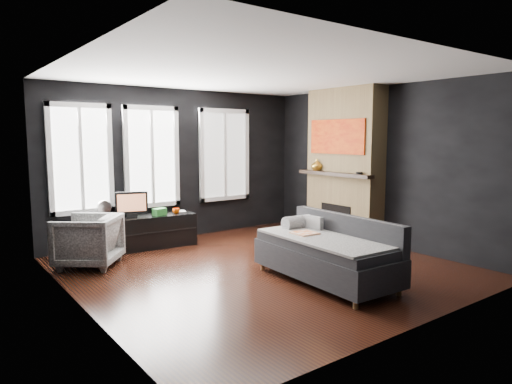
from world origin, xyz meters
TOP-DOWN VIEW (x-y plane):
  - floor at (0.00, 0.00)m, footprint 5.00×5.00m
  - ceiling at (0.00, 0.00)m, footprint 5.00×5.00m
  - wall_back at (0.00, 2.50)m, footprint 5.00×0.02m
  - wall_left at (-2.50, 0.00)m, footprint 0.02×5.00m
  - wall_right at (2.50, 0.00)m, footprint 0.02×5.00m
  - windows at (-0.45, 2.46)m, footprint 4.00×0.16m
  - fireplace at (2.30, 0.60)m, footprint 0.70×1.62m
  - sofa at (0.27, -0.96)m, footprint 1.06×1.99m
  - stripe_pillow at (0.51, -0.48)m, footprint 0.09×0.32m
  - armchair at (-1.95, 1.57)m, footprint 1.08×1.09m
  - media_console at (-0.82, 2.10)m, footprint 1.61×0.60m
  - monitor at (-1.06, 2.15)m, footprint 0.53×0.28m
  - desk_fan at (-1.51, 2.18)m, footprint 0.22×0.22m
  - mug at (-0.34, 2.00)m, footprint 0.14×0.13m
  - book at (-0.27, 2.15)m, footprint 0.16×0.07m
  - storage_box at (-0.64, 2.01)m, footprint 0.24×0.19m
  - mantel_vase at (2.05, 1.05)m, footprint 0.24×0.24m
  - mantel_clock at (2.05, 0.05)m, footprint 0.11×0.11m

SIDE VIEW (x-z plane):
  - floor at x=0.00m, z-range 0.00..0.00m
  - media_console at x=-0.82m, z-range 0.00..0.54m
  - armchair at x=-1.95m, z-range 0.00..0.82m
  - sofa at x=0.27m, z-range 0.00..0.84m
  - storage_box at x=-0.64m, z-range 0.54..0.66m
  - mug at x=-0.34m, z-range 0.54..0.66m
  - stripe_pillow at x=0.51m, z-range 0.45..0.76m
  - book at x=-0.27m, z-range 0.54..0.77m
  - desk_fan at x=-1.51m, z-range 0.54..0.86m
  - monitor at x=-1.06m, z-range 0.54..1.01m
  - mantel_clock at x=2.05m, z-range 1.23..1.27m
  - mantel_vase at x=2.05m, z-range 1.23..1.43m
  - wall_back at x=0.00m, z-range 0.00..2.70m
  - wall_left at x=-2.50m, z-range 0.00..2.70m
  - wall_right at x=2.50m, z-range 0.00..2.70m
  - fireplace at x=2.30m, z-range 0.00..2.70m
  - windows at x=-0.45m, z-range 1.50..3.26m
  - ceiling at x=0.00m, z-range 2.70..2.70m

